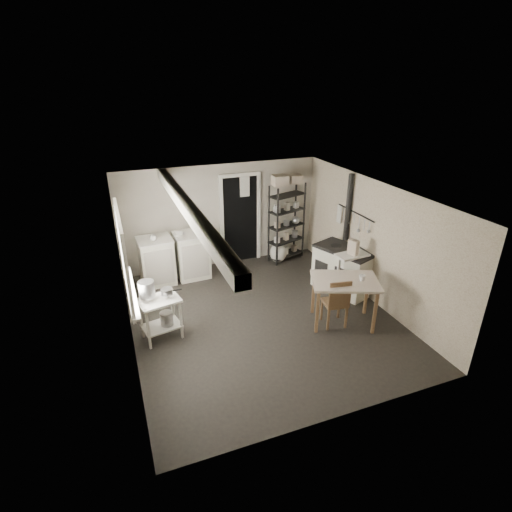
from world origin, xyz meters
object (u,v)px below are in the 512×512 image
object	(u,v)px
shelf_rack	(287,221)
flour_sack	(278,253)
prep_table	(161,317)
base_cabinets	(175,259)
stove	(343,270)
chair	(335,300)
stockpot	(147,289)
work_table	(343,304)

from	to	relation	value
shelf_rack	flour_sack	distance (m)	0.76
prep_table	base_cabinets	size ratio (longest dim) A/B	0.49
stove	prep_table	bearing A→B (deg)	164.66
flour_sack	chair	bearing A→B (deg)	-92.74
shelf_rack	chair	size ratio (longest dim) A/B	1.96
stockpot	shelf_rack	bearing A→B (deg)	31.74
chair	flour_sack	size ratio (longest dim) A/B	1.93
stockpot	stove	xyz separation A→B (m)	(3.85, 0.33, -0.50)
stockpot	base_cabinets	world-z (taller)	stockpot
stockpot	shelf_rack	xyz separation A→B (m)	(3.40, 2.10, 0.01)
stove	work_table	world-z (taller)	stove
prep_table	shelf_rack	world-z (taller)	shelf_rack
prep_table	work_table	size ratio (longest dim) A/B	0.66
stockpot	work_table	world-z (taller)	stockpot
shelf_rack	stove	bearing A→B (deg)	-93.47
chair	flour_sack	distance (m)	2.70
stockpot	base_cabinets	size ratio (longest dim) A/B	0.18
work_table	chair	size ratio (longest dim) A/B	1.20
stockpot	base_cabinets	xyz separation A→B (m)	(0.77, 2.01, -0.48)
shelf_rack	flour_sack	xyz separation A→B (m)	(-0.23, -0.11, -0.71)
prep_table	base_cabinets	xyz separation A→B (m)	(0.61, 2.04, 0.06)
prep_table	chair	world-z (taller)	chair
flour_sack	base_cabinets	bearing A→B (deg)	179.66
stockpot	stove	size ratio (longest dim) A/B	0.23
prep_table	base_cabinets	distance (m)	2.13
stockpot	base_cabinets	distance (m)	2.20
stockpot	stove	bearing A→B (deg)	4.84
shelf_rack	flour_sack	bearing A→B (deg)	-172.59
prep_table	shelf_rack	xyz separation A→B (m)	(3.24, 2.13, 0.55)
stockpot	chair	bearing A→B (deg)	-12.84
work_table	flour_sack	xyz separation A→B (m)	(-0.03, 2.70, -0.14)
work_table	shelf_rack	bearing A→B (deg)	85.86
shelf_rack	chair	xyz separation A→B (m)	(-0.36, -2.80, -0.46)
work_table	flour_sack	size ratio (longest dim) A/B	2.33
work_table	flour_sack	distance (m)	2.70
flour_sack	stockpot	bearing A→B (deg)	-147.80
stove	flour_sack	size ratio (longest dim) A/B	2.42
chair	work_table	bearing A→B (deg)	5.30
base_cabinets	stove	size ratio (longest dim) A/B	1.30
stove	work_table	size ratio (longest dim) A/B	1.04
stockpot	work_table	size ratio (longest dim) A/B	0.24
prep_table	chair	xyz separation A→B (m)	(2.88, -0.66, 0.08)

